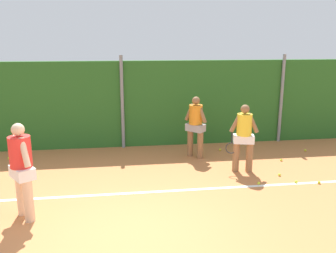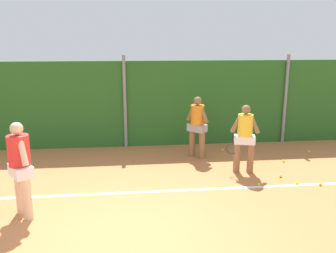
{
  "view_description": "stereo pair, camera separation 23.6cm",
  "coord_description": "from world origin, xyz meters",
  "px_view_note": "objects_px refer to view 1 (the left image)",
  "views": [
    {
      "loc": [
        -0.08,
        -5.39,
        3.17
      ],
      "look_at": [
        1.01,
        2.45,
        1.25
      ],
      "focal_mm": 37.79,
      "sensor_mm": 36.0,
      "label": 1
    },
    {
      "loc": [
        0.15,
        -5.42,
        3.17
      ],
      "look_at": [
        1.01,
        2.45,
        1.25
      ],
      "focal_mm": 37.79,
      "sensor_mm": 36.0,
      "label": 2
    }
  ],
  "objects_px": {
    "player_backcourt_far": "(196,124)",
    "tennis_ball_7": "(259,183)",
    "tennis_ball_2": "(9,158)",
    "tennis_ball_1": "(279,175)",
    "player_foreground_near": "(22,166)",
    "tennis_ball_3": "(281,160)",
    "tennis_ball_5": "(296,182)",
    "tennis_ball_0": "(220,150)",
    "tennis_ball_4": "(319,182)",
    "player_midcourt": "(244,135)",
    "tennis_ball_6": "(305,150)"
  },
  "relations": [
    {
      "from": "player_backcourt_far",
      "to": "tennis_ball_0",
      "type": "relative_size",
      "value": 25.93
    },
    {
      "from": "tennis_ball_4",
      "to": "tennis_ball_7",
      "type": "xyz_separation_m",
      "value": [
        -1.38,
        0.15,
        0.0
      ]
    },
    {
      "from": "tennis_ball_1",
      "to": "tennis_ball_4",
      "type": "relative_size",
      "value": 1.0
    },
    {
      "from": "player_midcourt",
      "to": "tennis_ball_7",
      "type": "height_order",
      "value": "player_midcourt"
    },
    {
      "from": "tennis_ball_4",
      "to": "tennis_ball_5",
      "type": "height_order",
      "value": "same"
    },
    {
      "from": "player_midcourt",
      "to": "tennis_ball_5",
      "type": "distance_m",
      "value": 1.62
    },
    {
      "from": "tennis_ball_7",
      "to": "tennis_ball_2",
      "type": "bearing_deg",
      "value": 156.81
    },
    {
      "from": "player_backcourt_far",
      "to": "player_foreground_near",
      "type": "bearing_deg",
      "value": 84.44
    },
    {
      "from": "player_midcourt",
      "to": "tennis_ball_7",
      "type": "distance_m",
      "value": 1.26
    },
    {
      "from": "player_foreground_near",
      "to": "tennis_ball_3",
      "type": "xyz_separation_m",
      "value": [
        6.07,
        2.34,
        -0.97
      ]
    },
    {
      "from": "player_foreground_near",
      "to": "tennis_ball_3",
      "type": "height_order",
      "value": "player_foreground_near"
    },
    {
      "from": "tennis_ball_2",
      "to": "player_backcourt_far",
      "type": "bearing_deg",
      "value": -5.5
    },
    {
      "from": "player_foreground_near",
      "to": "player_midcourt",
      "type": "relative_size",
      "value": 1.06
    },
    {
      "from": "player_foreground_near",
      "to": "tennis_ball_6",
      "type": "bearing_deg",
      "value": 79.14
    },
    {
      "from": "player_foreground_near",
      "to": "tennis_ball_3",
      "type": "distance_m",
      "value": 6.58
    },
    {
      "from": "player_backcourt_far",
      "to": "tennis_ball_2",
      "type": "bearing_deg",
      "value": 40.63
    },
    {
      "from": "tennis_ball_0",
      "to": "tennis_ball_4",
      "type": "height_order",
      "value": "same"
    },
    {
      "from": "player_midcourt",
      "to": "tennis_ball_5",
      "type": "relative_size",
      "value": 25.64
    },
    {
      "from": "player_midcourt",
      "to": "tennis_ball_6",
      "type": "distance_m",
      "value": 2.91
    },
    {
      "from": "player_midcourt",
      "to": "tennis_ball_1",
      "type": "xyz_separation_m",
      "value": [
        0.79,
        -0.44,
        -0.91
      ]
    },
    {
      "from": "tennis_ball_2",
      "to": "tennis_ball_3",
      "type": "height_order",
      "value": "same"
    },
    {
      "from": "player_midcourt",
      "to": "player_backcourt_far",
      "type": "height_order",
      "value": "player_backcourt_far"
    },
    {
      "from": "tennis_ball_0",
      "to": "tennis_ball_1",
      "type": "relative_size",
      "value": 1.0
    },
    {
      "from": "tennis_ball_5",
      "to": "tennis_ball_6",
      "type": "relative_size",
      "value": 1.0
    },
    {
      "from": "player_midcourt",
      "to": "tennis_ball_7",
      "type": "bearing_deg",
      "value": 109.84
    },
    {
      "from": "player_foreground_near",
      "to": "tennis_ball_6",
      "type": "xyz_separation_m",
      "value": [
        7.17,
        3.07,
        -0.97
      ]
    },
    {
      "from": "tennis_ball_0",
      "to": "tennis_ball_3",
      "type": "relative_size",
      "value": 1.0
    },
    {
      "from": "tennis_ball_0",
      "to": "tennis_ball_2",
      "type": "distance_m",
      "value": 5.99
    },
    {
      "from": "player_backcourt_far",
      "to": "tennis_ball_2",
      "type": "relative_size",
      "value": 25.93
    },
    {
      "from": "player_backcourt_far",
      "to": "tennis_ball_1",
      "type": "distance_m",
      "value": 2.6
    },
    {
      "from": "player_foreground_near",
      "to": "player_backcourt_far",
      "type": "xyz_separation_m",
      "value": [
        3.83,
        3.02,
        -0.04
      ]
    },
    {
      "from": "player_foreground_near",
      "to": "tennis_ball_5",
      "type": "bearing_deg",
      "value": 64.28
    },
    {
      "from": "player_backcourt_far",
      "to": "tennis_ball_7",
      "type": "bearing_deg",
      "value": 161.56
    },
    {
      "from": "player_backcourt_far",
      "to": "tennis_ball_1",
      "type": "height_order",
      "value": "player_backcourt_far"
    },
    {
      "from": "tennis_ball_0",
      "to": "player_midcourt",
      "type": "bearing_deg",
      "value": -88.03
    },
    {
      "from": "tennis_ball_2",
      "to": "tennis_ball_7",
      "type": "height_order",
      "value": "same"
    },
    {
      "from": "tennis_ball_2",
      "to": "tennis_ball_4",
      "type": "height_order",
      "value": "same"
    },
    {
      "from": "tennis_ball_2",
      "to": "tennis_ball_4",
      "type": "bearing_deg",
      "value": -20.29
    },
    {
      "from": "tennis_ball_7",
      "to": "player_backcourt_far",
      "type": "bearing_deg",
      "value": 115.44
    },
    {
      "from": "tennis_ball_3",
      "to": "tennis_ball_5",
      "type": "xyz_separation_m",
      "value": [
        -0.35,
        -1.51,
        0.0
      ]
    },
    {
      "from": "tennis_ball_4",
      "to": "player_foreground_near",
      "type": "bearing_deg",
      "value": -173.3
    },
    {
      "from": "tennis_ball_1",
      "to": "tennis_ball_7",
      "type": "distance_m",
      "value": 0.82
    },
    {
      "from": "tennis_ball_1",
      "to": "tennis_ball_5",
      "type": "bearing_deg",
      "value": -68.52
    },
    {
      "from": "player_backcourt_far",
      "to": "tennis_ball_7",
      "type": "xyz_separation_m",
      "value": [
        1.02,
        -2.14,
        -0.93
      ]
    },
    {
      "from": "tennis_ball_2",
      "to": "tennis_ball_1",
      "type": "bearing_deg",
      "value": -17.86
    },
    {
      "from": "player_foreground_near",
      "to": "player_midcourt",
      "type": "bearing_deg",
      "value": 76.13
    },
    {
      "from": "player_midcourt",
      "to": "tennis_ball_4",
      "type": "distance_m",
      "value": 2.01
    },
    {
      "from": "tennis_ball_2",
      "to": "tennis_ball_5",
      "type": "bearing_deg",
      "value": -20.85
    },
    {
      "from": "tennis_ball_0",
      "to": "tennis_ball_6",
      "type": "xyz_separation_m",
      "value": [
        2.48,
        -0.41,
        0.0
      ]
    },
    {
      "from": "tennis_ball_5",
      "to": "tennis_ball_7",
      "type": "height_order",
      "value": "same"
    }
  ]
}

